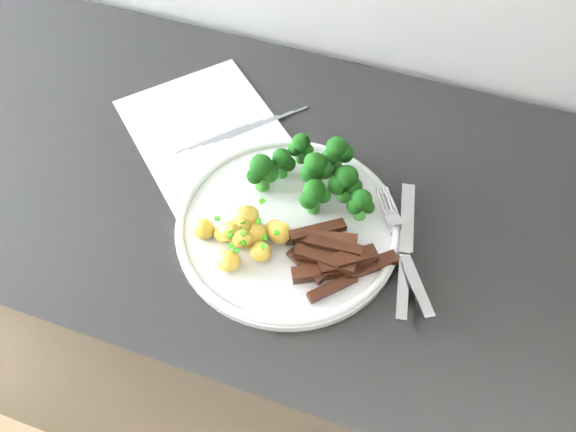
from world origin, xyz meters
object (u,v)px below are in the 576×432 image
counter (323,339)px  plate (288,225)px  broccoli (315,172)px  beef_strips (332,256)px  fork (405,254)px  recipe_paper (212,139)px  potatoes (244,233)px  knife (404,265)px

counter → plate: plate is taller
broccoli → beef_strips: broccoli is taller
plate → counter: bearing=45.6°
beef_strips → broccoli: bearing=119.2°
counter → plate: size_ratio=7.70×
counter → broccoli: 0.49m
counter → fork: bearing=-27.2°
recipe_paper → fork: 0.34m
potatoes → fork: 0.21m
fork → knife: (0.00, -0.01, -0.01)m
recipe_paper → beef_strips: bearing=-32.7°
knife → broccoli: bearing=152.7°
counter → broccoli: bearing=162.8°
beef_strips → knife: size_ratio=0.74×
plate → broccoli: (0.01, 0.07, 0.04)m
broccoli → fork: bearing=-24.6°
plate → beef_strips: size_ratio=1.98×
recipe_paper → fork: bearing=-19.6°
broccoli → plate: bearing=-102.3°
knife → beef_strips: bearing=-163.5°
recipe_paper → broccoli: bearing=-15.2°
recipe_paper → fork: size_ratio=2.01×
recipe_paper → broccoli: (0.18, -0.05, 0.05)m
counter → potatoes: potatoes is taller
beef_strips → potatoes: bearing=-175.8°
recipe_paper → knife: 0.35m
plate → knife: knife is taller
counter → knife: 0.47m
broccoli → potatoes: broccoli is taller
counter → potatoes: (-0.10, -0.10, 0.47)m
knife → recipe_paper: bearing=159.1°
broccoli → beef_strips: 0.12m
fork → plate: bearing=-179.4°
recipe_paper → potatoes: (0.12, -0.16, 0.03)m
beef_strips → counter: bearing=101.3°
counter → broccoli: broccoli is taller
fork → broccoli: bearing=155.4°
recipe_paper → plate: (0.16, -0.12, 0.01)m
broccoli → potatoes: size_ratio=1.41×
counter → potatoes: bearing=-135.3°
fork → knife: bearing=-72.5°
knife → counter: bearing=149.4°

